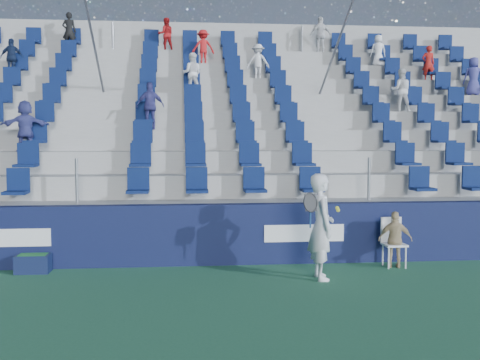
# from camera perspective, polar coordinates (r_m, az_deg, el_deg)

# --- Properties ---
(ground) EXTENTS (70.00, 70.00, 0.00)m
(ground) POSITION_cam_1_polar(r_m,az_deg,el_deg) (9.04, 0.53, -12.08)
(ground) COLOR #2E6C46
(ground) RESTS_ON ground
(sponsor_wall) EXTENTS (24.00, 0.32, 1.20)m
(sponsor_wall) POSITION_cam_1_polar(r_m,az_deg,el_deg) (11.97, -1.11, -5.15)
(sponsor_wall) COLOR #10163D
(sponsor_wall) RESTS_ON ground
(grandstand) EXTENTS (24.00, 8.17, 6.63)m
(grandstand) POSITION_cam_1_polar(r_m,az_deg,el_deg) (16.91, -2.54, 2.75)
(grandstand) COLOR #A6A6A1
(grandstand) RESTS_ON ground
(tennis_player) EXTENTS (0.69, 0.70, 1.88)m
(tennis_player) POSITION_cam_1_polar(r_m,az_deg,el_deg) (10.75, 7.70, -4.39)
(tennis_player) COLOR silver
(tennis_player) RESTS_ON ground
(line_judge_chair) EXTENTS (0.43, 0.44, 0.95)m
(line_judge_chair) POSITION_cam_1_polar(r_m,az_deg,el_deg) (12.18, 14.27, -5.39)
(line_judge_chair) COLOR white
(line_judge_chair) RESTS_ON ground
(line_judge) EXTENTS (0.69, 0.43, 1.09)m
(line_judge) POSITION_cam_1_polar(r_m,az_deg,el_deg) (12.04, 14.51, -5.49)
(line_judge) COLOR tan
(line_judge) RESTS_ON ground
(ball_bin) EXTENTS (0.62, 0.41, 0.35)m
(ball_bin) POSITION_cam_1_polar(r_m,az_deg,el_deg) (11.93, -19.02, -7.41)
(ball_bin) COLOR #0F1839
(ball_bin) RESTS_ON ground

